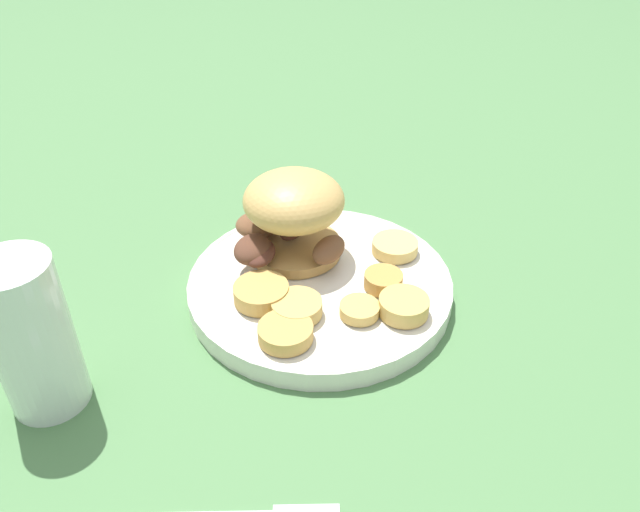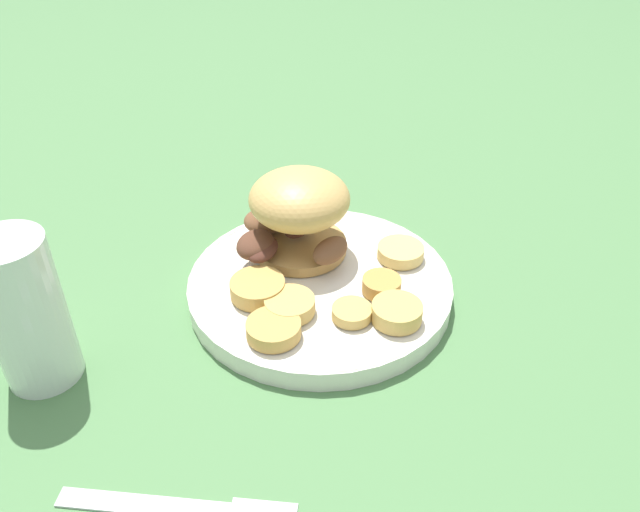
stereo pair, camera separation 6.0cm
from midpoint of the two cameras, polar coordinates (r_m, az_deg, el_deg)
name	(u,v)px [view 1 (the left image)]	position (r m, az deg, el deg)	size (l,w,h in m)	color
ground_plane	(320,294)	(0.62, -2.73, -3.61)	(4.00, 4.00, 0.00)	#4C7A47
dinner_plate	(320,285)	(0.62, -2.77, -2.73)	(0.26, 0.26, 0.02)	white
sandwich	(290,214)	(0.62, -5.50, 3.78)	(0.13, 0.11, 0.09)	tan
potato_round_0	(261,293)	(0.58, -8.32, -3.48)	(0.05, 0.05, 0.02)	tan
potato_round_1	(297,307)	(0.56, -5.16, -4.82)	(0.05, 0.05, 0.01)	tan
potato_round_2	(383,280)	(0.59, 2.98, -2.34)	(0.04, 0.04, 0.01)	#BC8942
potato_round_3	(395,246)	(0.64, 4.26, 0.79)	(0.05, 0.05, 0.01)	#DBB766
potato_round_4	(286,332)	(0.54, -6.34, -7.08)	(0.05, 0.05, 0.01)	tan
potato_round_5	(404,306)	(0.56, 4.69, -4.69)	(0.05, 0.05, 0.02)	tan
potato_round_6	(360,310)	(0.56, 0.62, -5.04)	(0.04, 0.04, 0.01)	tan
drinking_glass	(31,337)	(0.54, -27.85, -6.67)	(0.06, 0.06, 0.14)	silver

